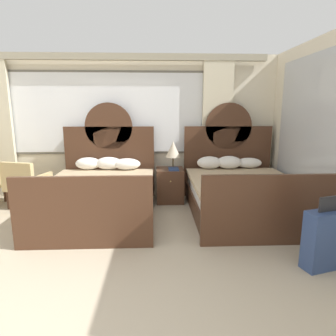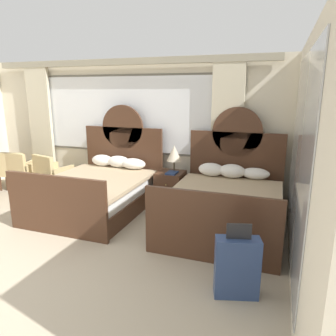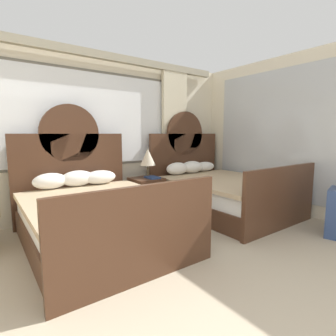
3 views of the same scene
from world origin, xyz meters
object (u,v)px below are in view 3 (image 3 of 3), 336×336
Objects in this scene: table_lamp_on_nightstand at (148,157)px; suitcase_on_floor at (336,212)px; nightstand_between_beds at (146,195)px; book_on_nightstand at (152,177)px; bed_near_mirror at (221,191)px; bed_near_window at (97,214)px.

table_lamp_on_nightstand is 2.88m from suitcase_on_floor.
nightstand_between_beds is 0.34m from book_on_nightstand.
book_on_nightstand is at bearing 152.26° from bed_near_mirror.
bed_near_window is 1.35m from book_on_nightstand.
bed_near_mirror is 1.74m from suitcase_on_floor.
book_on_nightstand is at bearing 25.36° from bed_near_window.
nightstand_between_beds is 1.24× the size of table_lamp_on_nightstand.
nightstand_between_beds is at bearing 123.07° from suitcase_on_floor.
book_on_nightstand is (0.06, -0.10, 0.32)m from nightstand_between_beds.
bed_near_window is 3.16m from suitcase_on_floor.
bed_near_mirror is at bearing 103.31° from suitcase_on_floor.
bed_near_mirror is (2.27, 0.00, 0.00)m from bed_near_window.
table_lamp_on_nightstand is at bearing 30.45° from bed_near_window.
table_lamp_on_nightstand reaches higher than nightstand_between_beds.
book_on_nightstand is at bearing -58.02° from nightstand_between_beds.
table_lamp_on_nightstand is 0.62× the size of suitcase_on_floor.
book_on_nightstand reaches higher than nightstand_between_beds.
table_lamp_on_nightstand is 1.91× the size of book_on_nightstand.
bed_near_mirror is at bearing 0.07° from bed_near_window.
nightstand_between_beds is 2.37× the size of book_on_nightstand.
table_lamp_on_nightstand is at bearing 31.95° from nightstand_between_beds.
table_lamp_on_nightstand reaches higher than book_on_nightstand.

